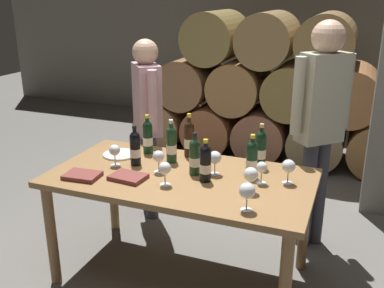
% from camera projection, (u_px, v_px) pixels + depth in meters
% --- Properties ---
extents(ground_plane, '(14.00, 14.00, 0.00)m').
position_uv_depth(ground_plane, '(182.00, 274.00, 3.09)').
color(ground_plane, '#66635E').
extents(cellar_back_wall, '(10.00, 0.24, 2.80)m').
position_uv_depth(cellar_back_wall, '(293.00, 28.00, 6.32)').
color(cellar_back_wall, slate).
rests_on(cellar_back_wall, ground_plane).
extents(barrel_stack, '(3.12, 0.90, 1.69)m').
position_uv_depth(barrel_stack, '(266.00, 94.00, 5.13)').
color(barrel_stack, '#986D45').
rests_on(barrel_stack, ground_plane).
extents(dining_table, '(1.70, 0.90, 0.76)m').
position_uv_depth(dining_table, '(181.00, 188.00, 2.87)').
color(dining_table, olive).
rests_on(dining_table, ground_plane).
extents(wine_bottle_0, '(0.07, 0.07, 0.32)m').
position_uv_depth(wine_bottle_0, '(189.00, 138.00, 3.13)').
color(wine_bottle_0, black).
rests_on(wine_bottle_0, dining_table).
extents(wine_bottle_1, '(0.07, 0.07, 0.28)m').
position_uv_depth(wine_bottle_1, '(135.00, 148.00, 2.97)').
color(wine_bottle_1, black).
rests_on(wine_bottle_1, dining_table).
extents(wine_bottle_2, '(0.07, 0.07, 0.31)m').
position_uv_depth(wine_bottle_2, '(171.00, 144.00, 3.02)').
color(wine_bottle_2, '#19381E').
rests_on(wine_bottle_2, dining_table).
extents(wine_bottle_3, '(0.07, 0.07, 0.28)m').
position_uv_depth(wine_bottle_3, '(195.00, 156.00, 2.82)').
color(wine_bottle_3, '#19381E').
rests_on(wine_bottle_3, dining_table).
extents(wine_bottle_4, '(0.07, 0.07, 0.30)m').
position_uv_depth(wine_bottle_4, '(261.00, 149.00, 2.93)').
color(wine_bottle_4, black).
rests_on(wine_bottle_4, dining_table).
extents(wine_bottle_5, '(0.07, 0.07, 0.29)m').
position_uv_depth(wine_bottle_5, '(148.00, 137.00, 3.19)').
color(wine_bottle_5, black).
rests_on(wine_bottle_5, dining_table).
extents(wine_bottle_6, '(0.07, 0.07, 0.29)m').
position_uv_depth(wine_bottle_6, '(252.00, 159.00, 2.77)').
color(wine_bottle_6, black).
rests_on(wine_bottle_6, dining_table).
extents(wine_bottle_7, '(0.07, 0.07, 0.28)m').
position_uv_depth(wine_bottle_7, '(205.00, 163.00, 2.71)').
color(wine_bottle_7, black).
rests_on(wine_bottle_7, dining_table).
extents(wine_glass_0, '(0.09, 0.09, 0.16)m').
position_uv_depth(wine_glass_0, '(247.00, 191.00, 2.34)').
color(wine_glass_0, white).
rests_on(wine_glass_0, dining_table).
extents(wine_glass_1, '(0.08, 0.08, 0.16)m').
position_uv_depth(wine_glass_1, '(289.00, 167.00, 2.68)').
color(wine_glass_1, white).
rests_on(wine_glass_1, dining_table).
extents(wine_glass_2, '(0.09, 0.09, 0.16)m').
position_uv_depth(wine_glass_2, '(215.00, 158.00, 2.82)').
color(wine_glass_2, white).
rests_on(wine_glass_2, dining_table).
extents(wine_glass_3, '(0.08, 0.08, 0.15)m').
position_uv_depth(wine_glass_3, '(115.00, 151.00, 2.96)').
color(wine_glass_3, white).
rests_on(wine_glass_3, dining_table).
extents(wine_glass_4, '(0.07, 0.07, 0.14)m').
position_uv_depth(wine_glass_4, '(262.00, 168.00, 2.68)').
color(wine_glass_4, white).
rests_on(wine_glass_4, dining_table).
extents(wine_glass_5, '(0.08, 0.08, 0.15)m').
position_uv_depth(wine_glass_5, '(165.00, 169.00, 2.66)').
color(wine_glass_5, white).
rests_on(wine_glass_5, dining_table).
extents(wine_glass_6, '(0.08, 0.08, 0.16)m').
position_uv_depth(wine_glass_6, '(251.00, 175.00, 2.56)').
color(wine_glass_6, white).
rests_on(wine_glass_6, dining_table).
extents(wine_glass_7, '(0.08, 0.08, 0.15)m').
position_uv_depth(wine_glass_7, '(159.00, 157.00, 2.85)').
color(wine_glass_7, white).
rests_on(wine_glass_7, dining_table).
extents(tasting_notebook, '(0.23, 0.18, 0.03)m').
position_uv_depth(tasting_notebook, '(82.00, 176.00, 2.80)').
color(tasting_notebook, brown).
rests_on(tasting_notebook, dining_table).
extents(leather_ledger, '(0.23, 0.18, 0.03)m').
position_uv_depth(leather_ledger, '(128.00, 177.00, 2.78)').
color(leather_ledger, brown).
rests_on(leather_ledger, dining_table).
extents(serving_plate, '(0.24, 0.24, 0.01)m').
position_uv_depth(serving_plate, '(120.00, 154.00, 3.18)').
color(serving_plate, white).
rests_on(serving_plate, dining_table).
extents(sommelier_presenting, '(0.38, 0.37, 1.72)m').
position_uv_depth(sommelier_presenting, '(321.00, 116.00, 3.14)').
color(sommelier_presenting, '#383842').
rests_on(sommelier_presenting, ground_plane).
extents(taster_seated_left, '(0.35, 0.40, 1.54)m').
position_uv_depth(taster_seated_left, '(147.00, 115.00, 3.63)').
color(taster_seated_left, '#383842').
rests_on(taster_seated_left, ground_plane).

